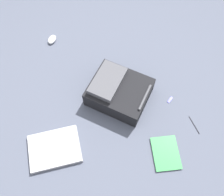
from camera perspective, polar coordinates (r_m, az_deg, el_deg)
ground_plane at (r=1.77m, az=1.08°, el=0.99°), size 3.92×3.92×0.00m
backpack at (r=1.69m, az=1.50°, el=1.61°), size 0.50×0.47×0.18m
laptop at (r=1.65m, az=-13.38°, el=-11.51°), size 0.38×0.33×0.03m
book_comic at (r=1.64m, az=12.53°, el=-12.57°), size 0.19×0.24×0.01m
computer_mouse at (r=2.10m, az=-13.95°, el=13.25°), size 0.08×0.10×0.03m
pen_black at (r=1.76m, az=18.81°, el=-6.03°), size 0.06×0.13×0.01m
usb_stick at (r=1.80m, az=13.53°, el=-0.38°), size 0.05×0.06×0.01m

